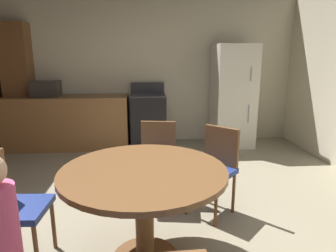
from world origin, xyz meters
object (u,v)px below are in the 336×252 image
(chair_north, at_px, (158,157))
(chair_west, at_px, (9,203))
(microwave, at_px, (46,89))
(dining_table, at_px, (144,189))
(oven_range, at_px, (148,120))
(chair_northeast, at_px, (215,165))
(refrigerator, at_px, (233,96))

(chair_north, relative_size, chair_west, 1.00)
(microwave, bearing_deg, dining_table, -61.91)
(dining_table, bearing_deg, chair_north, 81.66)
(oven_range, relative_size, dining_table, 0.90)
(microwave, bearing_deg, chair_northeast, -45.15)
(refrigerator, height_order, dining_table, refrigerator)
(microwave, relative_size, dining_table, 0.36)
(refrigerator, relative_size, chair_west, 2.02)
(microwave, height_order, chair_west, microwave)
(chair_north, height_order, chair_west, same)
(refrigerator, bearing_deg, oven_range, 177.93)
(dining_table, distance_m, chair_north, 1.00)
(oven_range, relative_size, chair_northeast, 1.26)
(refrigerator, distance_m, microwave, 3.19)
(chair_northeast, xyz_separation_m, chair_west, (-1.70, -0.65, 0.00))
(refrigerator, bearing_deg, chair_northeast, -110.48)
(refrigerator, relative_size, chair_northeast, 2.02)
(oven_range, bearing_deg, dining_table, -91.38)
(dining_table, height_order, chair_west, chair_west)
(microwave, distance_m, chair_west, 3.11)
(oven_range, bearing_deg, refrigerator, -2.07)
(oven_range, height_order, chair_west, oven_range)
(chair_west, bearing_deg, chair_north, 42.40)
(refrigerator, height_order, chair_west, refrigerator)
(dining_table, xyz_separation_m, chair_northeast, (0.70, 0.71, -0.10))
(refrigerator, distance_m, chair_northeast, 2.48)
(chair_north, bearing_deg, refrigerator, 153.22)
(microwave, bearing_deg, oven_range, 0.12)
(dining_table, relative_size, chair_west, 1.41)
(chair_northeast, bearing_deg, refrigerator, -155.52)
(refrigerator, height_order, chair_north, refrigerator)
(oven_range, relative_size, chair_north, 1.26)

